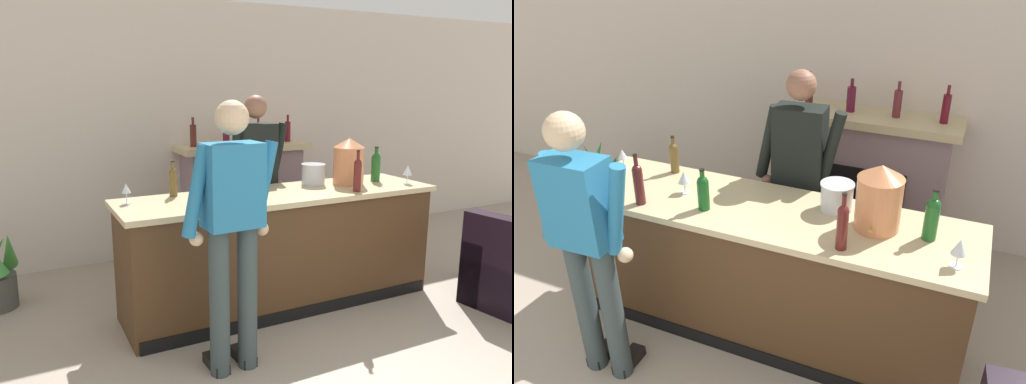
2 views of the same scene
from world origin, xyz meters
TOP-DOWN VIEW (x-y plane):
  - wall_back_panel at (0.00, 4.53)m, footprint 12.00×0.07m
  - bar_counter at (0.10, 2.75)m, footprint 2.72×0.73m
  - fireplace_stone at (0.45, 4.27)m, footprint 1.49×0.52m
  - person_customer at (-0.67, 1.99)m, footprint 0.66×0.31m
  - person_bartender at (0.14, 3.30)m, footprint 0.66×0.33m
  - copper_dispenser at (0.82, 2.81)m, footprint 0.28×0.31m
  - ice_bucket_steel at (0.53, 2.94)m, footprint 0.22×0.22m
  - wine_bottle_merlot_tall at (0.68, 2.51)m, footprint 0.06×0.06m
  - wine_bottle_rose_blush at (-0.67, 2.50)m, footprint 0.07×0.07m
  - wine_bottle_riesling_slim at (-0.74, 3.01)m, footprint 0.06×0.06m
  - wine_bottle_port_short at (1.12, 2.81)m, footprint 0.08×0.08m
  - wine_bottle_burgundy_dark at (-0.25, 2.60)m, footprint 0.08×0.08m
  - wine_glass_mid_counter at (-1.13, 2.91)m, footprint 0.07×0.07m
  - wine_glass_by_dispenser at (1.30, 2.58)m, footprint 0.08×0.08m
  - wine_glass_near_bucket at (-0.49, 2.75)m, footprint 0.08×0.08m

SIDE VIEW (x-z plane):
  - bar_counter at x=0.10m, z-range 0.00..0.98m
  - fireplace_stone at x=0.45m, z-range -0.14..1.38m
  - person_customer at x=-0.67m, z-range 0.10..1.86m
  - person_bartender at x=0.14m, z-range 0.10..1.86m
  - ice_bucket_steel at x=0.53m, z-range 0.98..1.17m
  - wine_glass_mid_counter at x=-1.13m, z-range 1.01..1.17m
  - wine_glass_near_bucket at x=-0.49m, z-range 1.01..1.17m
  - wine_glass_by_dispenser at x=1.30m, z-range 1.01..1.18m
  - wine_bottle_riesling_slim at x=-0.74m, z-range 0.96..1.25m
  - wine_bottle_burgundy_dark at x=-0.25m, z-range 0.97..1.25m
  - wine_bottle_port_short at x=1.12m, z-range 0.97..1.29m
  - wine_bottle_merlot_tall at x=0.68m, z-range 0.96..1.31m
  - wine_bottle_rose_blush at x=-0.67m, z-range 0.96..1.31m
  - copper_dispenser at x=0.82m, z-range 0.98..1.39m
  - wall_back_panel at x=0.00m, z-range 0.00..2.75m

